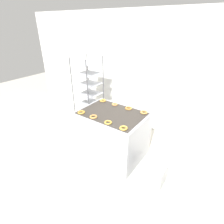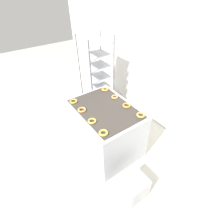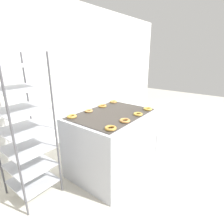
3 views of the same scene
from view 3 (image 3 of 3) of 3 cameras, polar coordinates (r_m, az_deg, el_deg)
ground_plane at (r=2.79m, az=12.90°, el=-22.52°), size 14.00×14.00×0.00m
wall_back at (r=3.54m, az=-18.72°, el=10.81°), size 8.00×0.05×2.80m
fryer_machine at (r=2.82m, az=0.01°, el=-9.72°), size 1.29×0.95×0.96m
baking_rack_cart at (r=2.39m, az=-26.75°, el=-5.18°), size 0.51×0.59×1.84m
glaze_bin at (r=3.67m, az=12.69°, el=-8.33°), size 0.36×0.38×0.37m
donut_near_left at (r=2.07m, az=-0.47°, el=-5.27°), size 0.14×0.14×0.03m
donut_near_midleft at (r=2.30m, az=4.21°, el=-2.80°), size 0.14×0.14×0.03m
donut_near_midright at (r=2.57m, az=8.48°, el=-0.67°), size 0.13×0.13×0.03m
donut_near_right at (r=2.84m, az=11.59°, el=1.03°), size 0.14×0.14×0.03m
donut_far_left at (r=2.51m, az=-13.01°, el=-1.38°), size 0.14×0.14×0.03m
donut_far_midleft at (r=2.71m, az=-7.66°, el=0.37°), size 0.13×0.13×0.03m
donut_far_midright at (r=2.95m, az=-3.20°, el=2.00°), size 0.14×0.14×0.03m
donut_far_right at (r=3.21m, az=0.44°, el=3.41°), size 0.14×0.14×0.03m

